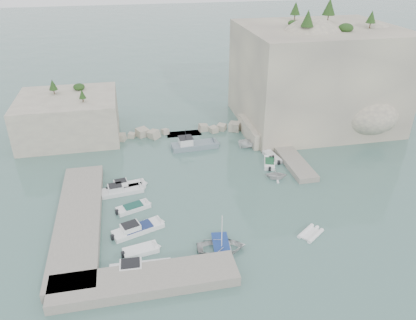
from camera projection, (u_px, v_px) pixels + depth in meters
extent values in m
plane|color=slate|center=(217.00, 202.00, 51.81)|extent=(400.00, 400.00, 0.00)
cube|color=beige|center=(315.00, 76.00, 71.82)|extent=(26.00, 22.00, 17.00)
cube|color=beige|center=(268.00, 130.00, 69.11)|extent=(8.00, 10.00, 2.50)
cube|color=beige|center=(69.00, 117.00, 68.21)|extent=(16.00, 14.00, 7.00)
cube|color=#9E9689|center=(79.00, 219.00, 47.65)|extent=(5.00, 24.00, 1.10)
cube|color=#9E9689|center=(145.00, 281.00, 38.96)|extent=(18.00, 4.00, 1.10)
cube|color=#9E9689|center=(288.00, 155.00, 62.68)|extent=(3.00, 16.00, 0.80)
cube|color=beige|center=(184.00, 130.00, 70.33)|extent=(28.00, 3.00, 1.40)
imported|color=silver|center=(222.00, 250.00, 43.69)|extent=(5.64, 4.29, 1.09)
imported|color=silver|center=(276.00, 179.00, 57.03)|extent=(3.53, 3.22, 1.59)
imported|color=silver|center=(251.00, 147.00, 65.94)|extent=(4.42, 1.79, 1.69)
cylinder|color=white|center=(222.00, 230.00, 42.45)|extent=(0.10, 0.10, 4.20)
cone|color=#1E4219|center=(308.00, 18.00, 61.54)|extent=(1.96, 1.96, 2.45)
cone|color=#1E4219|center=(329.00, 7.00, 70.60)|extent=(2.24, 2.24, 2.80)
cone|color=#1E4219|center=(372.00, 17.00, 65.63)|extent=(1.57, 1.57, 1.96)
cone|color=#1E4219|center=(296.00, 8.00, 72.55)|extent=(1.79, 1.79, 2.24)
cone|color=#1E4219|center=(53.00, 85.00, 67.17)|extent=(1.40, 1.40, 1.75)
cone|color=#1E4219|center=(82.00, 94.00, 63.90)|extent=(1.12, 1.12, 1.40)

